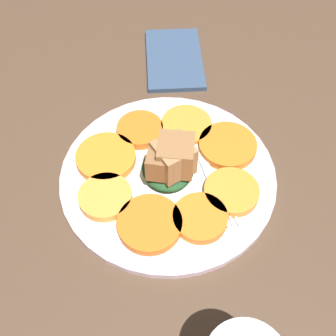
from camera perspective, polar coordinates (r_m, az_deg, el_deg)
The scene contains 13 objects.
table_slab at distance 57.74cm, azimuth 0.00°, elevation -1.83°, with size 120.00×120.00×2.00cm, color #4C3828.
plate at distance 56.50cm, azimuth 0.00°, elevation -0.95°, with size 28.82×28.82×1.05cm.
carrot_slice_0 at distance 60.18cm, azimuth -3.81°, elevation 5.22°, with size 6.58×6.58×1.18cm, color orange.
carrot_slice_1 at distance 57.42cm, azimuth -8.40°, elevation 1.42°, with size 8.09×8.09×1.18cm, color orange.
carrot_slice_2 at distance 53.75cm, azimuth -8.49°, elevation -3.88°, with size 6.80×6.80×1.18cm, color #F9963A.
carrot_slice_3 at distance 51.23cm, azimuth -2.49°, elevation -7.56°, with size 7.93×7.93×1.18cm, color orange.
carrot_slice_4 at distance 51.73cm, azimuth 4.36°, elevation -6.75°, with size 6.76×6.76×1.18cm, color orange.
carrot_slice_5 at distance 54.18cm, azimuth 8.59°, elevation -3.20°, with size 7.03×7.03×1.18cm, color orange.
carrot_slice_6 at distance 58.68cm, azimuth 8.07°, elevation 3.01°, with size 7.98×7.98×1.18cm, color orange.
carrot_slice_7 at distance 60.61cm, azimuth 2.49°, elevation 5.76°, with size 7.25×7.25×1.18cm, color orange.
center_pile at distance 53.22cm, azimuth 0.36°, elevation 0.92°, with size 7.61×7.02×6.51cm.
fork at distance 56.27cm, azimuth 5.32°, elevation -0.26°, with size 18.78×5.73×0.40cm.
napkin at distance 73.42cm, azimuth 0.85°, elevation 14.58°, with size 15.45×9.27×0.80cm.
Camera 1 is at (-32.84, 1.95, 48.45)cm, focal length 45.00 mm.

